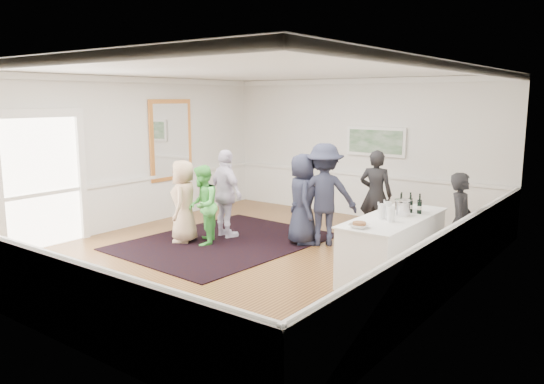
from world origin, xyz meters
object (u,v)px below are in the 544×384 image
Objects in this scene: serving_table at (393,246)px; guest_navy at (303,199)px; guest_tan at (184,201)px; guest_green at (202,205)px; guest_dark_b at (376,195)px; ice_bucket at (403,208)px; guest_lilac at (226,194)px; nut_bowl at (359,225)px; guest_dark_a at (324,195)px; bartender at (460,223)px.

serving_table is 1.34× the size of guest_navy.
guest_green is at bearing 69.03° from guest_tan.
guest_dark_b is 2.12m from ice_bucket.
guest_lilac is (0.42, 0.74, 0.09)m from guest_tan.
guest_lilac reaches higher than nut_bowl.
guest_lilac reaches higher than guest_navy.
guest_dark_b is at bearing 123.03° from serving_table.
guest_tan is 3.74m from guest_dark_b.
ice_bucket is (0.05, 0.19, 0.58)m from serving_table.
guest_green is at bearing -169.93° from ice_bucket.
guest_lilac is 3.70m from nut_bowl.
guest_dark_b is 1.02× the size of guest_navy.
guest_tan is 2.68m from guest_dark_a.
guest_dark_a is 6.83× the size of nut_bowl.
serving_table is at bearing 124.44° from bartender.
guest_dark_a reaches higher than nut_bowl.
guest_lilac is at bearing -180.00° from ice_bucket.
serving_table is 1.17m from bartender.
guest_lilac is 1.56m from guest_navy.
bartender is 2.25m from guest_dark_b.
guest_dark_a is (-1.80, 0.88, 0.49)m from serving_table.
bartender is 4.59m from guest_green.
ice_bucket is (3.70, 0.66, 0.30)m from guest_green.
guest_navy reaches higher than bartender.
serving_table is at bearing 111.58° from guest_dark_b.
ice_bucket is at bearing 74.29° from serving_table.
guest_dark_a is (1.83, 0.69, 0.08)m from guest_lilac.
serving_table is 2.30m from guest_navy.
guest_lilac is (-4.39, -0.64, 0.08)m from bartender.
guest_tan reaches higher than serving_table.
ice_bucket is (3.68, 0.00, 0.17)m from guest_lilac.
bartender reaches higher than nut_bowl.
serving_table is at bearing 65.33° from guest_tan.
guest_tan is (-4.82, -1.38, -0.00)m from bartender.
ice_bucket is at bearing 115.50° from guest_dark_b.
serving_table is 1.45× the size of bartender.
ice_bucket is (-0.71, -0.64, 0.26)m from bartender.
nut_bowl is at bearing 99.99° from guest_dark_b.
nut_bowl is at bearing 46.79° from guest_green.
guest_navy is at bearing 162.04° from serving_table.
guest_dark_a is (1.85, 1.35, 0.21)m from guest_green.
guest_tan is at bearing 93.22° from bartender.
bartender is at bearing 70.79° from guest_green.
guest_dark_b is at bearing -78.87° from guest_navy.
guest_dark_a reaches higher than serving_table.
nut_bowl is at bearing 141.00° from bartender.
guest_dark_b is 6.24× the size of nut_bowl.
guest_lilac reaches higher than ice_bucket.
guest_dark_a is 1.16m from guest_dark_b.
guest_dark_b is (2.84, 2.43, 0.09)m from guest_tan.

